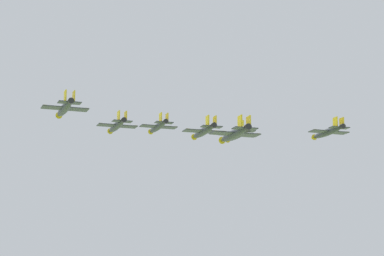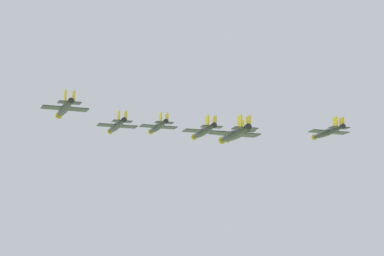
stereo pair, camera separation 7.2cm
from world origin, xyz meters
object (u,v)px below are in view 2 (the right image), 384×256
object	(u,v)px
jet_left_outer	(64,108)
jet_trailing	(234,134)
jet_slot_rear	(203,131)
jet_right_wingman	(237,135)
jet_right_outer	(327,132)
jet_lead	(158,127)
jet_left_wingman	(117,126)

from	to	relation	value
jet_left_outer	jet_trailing	world-z (taller)	jet_left_outer
jet_left_outer	jet_trailing	size ratio (longest dim) A/B	0.99
jet_left_outer	jet_slot_rear	xyz separation A→B (m)	(0.92, 32.65, -3.03)
jet_left_outer	jet_trailing	distance (m)	38.59
jet_slot_rear	jet_right_wingman	bearing A→B (deg)	-39.63
jet_left_outer	jet_right_outer	size ratio (longest dim) A/B	1.04
jet_lead	jet_right_wingman	distance (m)	25.70
jet_right_wingman	jet_right_outer	world-z (taller)	jet_right_wingman
jet_left_wingman	jet_left_outer	xyz separation A→B (m)	(18.74, -16.87, -1.06)
jet_lead	jet_left_wingman	xyz separation A→B (m)	(18.75, -16.87, -4.73)
jet_slot_rear	jet_left_outer	bearing A→B (deg)	90.73
jet_lead	jet_right_outer	distance (m)	50.89
jet_left_wingman	jet_right_outer	world-z (taller)	jet_left_wingman
jet_right_wingman	jet_slot_rear	distance (m)	25.51
jet_left_wingman	jet_lead	bearing A→B (deg)	-40.80
jet_left_wingman	jet_right_wingman	distance (m)	32.66
jet_lead	jet_left_wingman	bearing A→B (deg)	139.35
jet_right_wingman	jet_right_outer	bearing A→B (deg)	-139.58
jet_slot_rear	jet_lead	bearing A→B (deg)	0.73
jet_right_wingman	jet_slot_rear	size ratio (longest dim) A/B	1.02
jet_right_wingman	jet_trailing	distance (m)	42.54
jet_left_wingman	jet_right_outer	bearing A→B (deg)	-111.85
jet_right_wingman	jet_left_outer	distance (m)	52.63
jet_trailing	jet_right_wingman	bearing A→B (deg)	-22.48
jet_left_outer	jet_left_wingman	bearing A→B (deg)	-40.98
jet_lead	jet_left_wingman	distance (m)	25.66
jet_slot_rear	jet_trailing	bearing A→B (deg)	-179.27
jet_left_outer	jet_slot_rear	bearing A→B (deg)	-90.62
jet_lead	jet_slot_rear	bearing A→B (deg)	179.71
jet_trailing	jet_left_wingman	bearing A→B (deg)	23.58
jet_right_outer	jet_slot_rear	bearing A→B (deg)	89.36
jet_left_outer	jet_right_wingman	bearing A→B (deg)	-69.21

